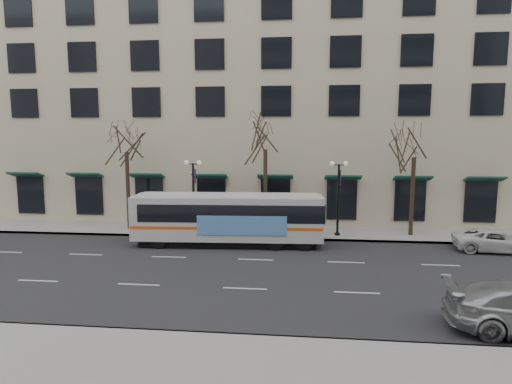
# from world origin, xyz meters

# --- Properties ---
(ground) EXTENTS (160.00, 160.00, 0.00)m
(ground) POSITION_xyz_m (0.00, 0.00, 0.00)
(ground) COLOR black
(ground) RESTS_ON ground
(sidewalk_far) EXTENTS (80.00, 4.00, 0.15)m
(sidewalk_far) POSITION_xyz_m (5.00, 9.00, 0.07)
(sidewalk_far) COLOR gray
(sidewalk_far) RESTS_ON ground
(building_hotel) EXTENTS (40.00, 20.00, 24.00)m
(building_hotel) POSITION_xyz_m (-2.00, 21.00, 12.00)
(building_hotel) COLOR #C4B596
(building_hotel) RESTS_ON ground
(tree_far_left) EXTENTS (3.60, 3.60, 8.34)m
(tree_far_left) POSITION_xyz_m (-10.00, 8.80, 6.70)
(tree_far_left) COLOR black
(tree_far_left) RESTS_ON ground
(tree_far_mid) EXTENTS (3.60, 3.60, 8.55)m
(tree_far_mid) POSITION_xyz_m (0.00, 8.80, 6.91)
(tree_far_mid) COLOR black
(tree_far_mid) RESTS_ON ground
(tree_far_right) EXTENTS (3.60, 3.60, 8.06)m
(tree_far_right) POSITION_xyz_m (10.00, 8.80, 6.42)
(tree_far_right) COLOR black
(tree_far_right) RESTS_ON ground
(lamp_post_left) EXTENTS (1.22, 0.45, 5.21)m
(lamp_post_left) POSITION_xyz_m (-4.99, 8.20, 2.94)
(lamp_post_left) COLOR black
(lamp_post_left) RESTS_ON ground
(lamp_post_right) EXTENTS (1.22, 0.45, 5.21)m
(lamp_post_right) POSITION_xyz_m (5.01, 8.20, 2.94)
(lamp_post_right) COLOR black
(lamp_post_right) RESTS_ON ground
(city_bus) EXTENTS (12.03, 3.20, 3.23)m
(city_bus) POSITION_xyz_m (-2.00, 5.42, 1.77)
(city_bus) COLOR silver
(city_bus) RESTS_ON ground
(white_pickup) EXTENTS (4.94, 2.64, 1.32)m
(white_pickup) POSITION_xyz_m (14.14, 5.52, 0.66)
(white_pickup) COLOR silver
(white_pickup) RESTS_ON ground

